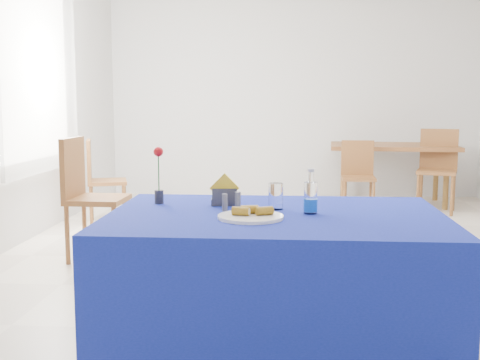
{
  "coord_description": "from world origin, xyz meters",
  "views": [
    {
      "loc": [
        -0.08,
        -4.8,
        1.29
      ],
      "look_at": [
        -0.3,
        -1.97,
        0.92
      ],
      "focal_mm": 45.0,
      "sensor_mm": 36.0,
      "label": 1
    }
  ],
  "objects_px": {
    "oak_table": "(393,151)",
    "chair_bg_left": "(358,171)",
    "chair_win_a": "(87,189)",
    "chair_win_b": "(99,175)",
    "water_bottle": "(311,199)",
    "chair_bg_right": "(438,164)",
    "blue_table": "(275,290)",
    "plate": "(251,217)"
  },
  "relations": [
    {
      "from": "water_bottle",
      "to": "chair_bg_right",
      "type": "xyz_separation_m",
      "value": [
        1.66,
        4.35,
        -0.27
      ]
    },
    {
      "from": "chair_bg_left",
      "to": "chair_bg_right",
      "type": "relative_size",
      "value": 0.87
    },
    {
      "from": "oak_table",
      "to": "chair_win_a",
      "type": "height_order",
      "value": "chair_win_a"
    },
    {
      "from": "water_bottle",
      "to": "chair_bg_left",
      "type": "relative_size",
      "value": 0.26
    },
    {
      "from": "water_bottle",
      "to": "chair_bg_left",
      "type": "xyz_separation_m",
      "value": [
        0.71,
        4.17,
        -0.35
      ]
    },
    {
      "from": "blue_table",
      "to": "chair_win_a",
      "type": "distance_m",
      "value": 2.49
    },
    {
      "from": "blue_table",
      "to": "chair_bg_left",
      "type": "distance_m",
      "value": 4.27
    },
    {
      "from": "plate",
      "to": "blue_table",
      "type": "bearing_deg",
      "value": 49.95
    },
    {
      "from": "plate",
      "to": "chair_bg_right",
      "type": "height_order",
      "value": "chair_bg_right"
    },
    {
      "from": "water_bottle",
      "to": "chair_win_b",
      "type": "height_order",
      "value": "water_bottle"
    },
    {
      "from": "chair_win_a",
      "to": "chair_win_b",
      "type": "xyz_separation_m",
      "value": [
        -0.35,
        1.44,
        -0.06
      ]
    },
    {
      "from": "plate",
      "to": "chair_win_a",
      "type": "distance_m",
      "value": 2.52
    },
    {
      "from": "chair_bg_left",
      "to": "chair_win_a",
      "type": "height_order",
      "value": "chair_win_a"
    },
    {
      "from": "chair_win_b",
      "to": "water_bottle",
      "type": "bearing_deg",
      "value": -165.07
    },
    {
      "from": "blue_table",
      "to": "plate",
      "type": "bearing_deg",
      "value": -130.05
    },
    {
      "from": "chair_bg_right",
      "to": "chair_win_a",
      "type": "height_order",
      "value": "chair_win_a"
    },
    {
      "from": "chair_win_b",
      "to": "plate",
      "type": "bearing_deg",
      "value": -169.64
    },
    {
      "from": "water_bottle",
      "to": "oak_table",
      "type": "relative_size",
      "value": 0.13
    },
    {
      "from": "chair_win_a",
      "to": "chair_win_b",
      "type": "distance_m",
      "value": 1.49
    },
    {
      "from": "chair_bg_left",
      "to": "chair_bg_right",
      "type": "bearing_deg",
      "value": 12.27
    },
    {
      "from": "chair_win_a",
      "to": "chair_bg_right",
      "type": "bearing_deg",
      "value": -53.01
    },
    {
      "from": "plate",
      "to": "chair_win_b",
      "type": "bearing_deg",
      "value": 117.53
    },
    {
      "from": "chair_bg_left",
      "to": "chair_bg_right",
      "type": "xyz_separation_m",
      "value": [
        0.95,
        0.18,
        0.07
      ]
    },
    {
      "from": "oak_table",
      "to": "chair_win_b",
      "type": "height_order",
      "value": "chair_win_b"
    },
    {
      "from": "water_bottle",
      "to": "plate",
      "type": "bearing_deg",
      "value": -152.16
    },
    {
      "from": "oak_table",
      "to": "chair_bg_right",
      "type": "relative_size",
      "value": 1.66
    },
    {
      "from": "plate",
      "to": "chair_bg_right",
      "type": "distance_m",
      "value": 4.9
    },
    {
      "from": "water_bottle",
      "to": "chair_bg_left",
      "type": "bearing_deg",
      "value": 80.31
    },
    {
      "from": "water_bottle",
      "to": "chair_bg_left",
      "type": "distance_m",
      "value": 4.24
    },
    {
      "from": "water_bottle",
      "to": "chair_win_a",
      "type": "xyz_separation_m",
      "value": [
        -1.74,
        1.9,
        -0.25
      ]
    },
    {
      "from": "plate",
      "to": "chair_win_b",
      "type": "height_order",
      "value": "chair_win_b"
    },
    {
      "from": "chair_bg_right",
      "to": "plate",
      "type": "bearing_deg",
      "value": -95.81
    },
    {
      "from": "oak_table",
      "to": "chair_win_a",
      "type": "xyz_separation_m",
      "value": [
        -2.96,
        -2.94,
        -0.1
      ]
    },
    {
      "from": "water_bottle",
      "to": "oak_table",
      "type": "xyz_separation_m",
      "value": [
        1.22,
        4.83,
        -0.15
      ]
    },
    {
      "from": "plate",
      "to": "chair_bg_left",
      "type": "xyz_separation_m",
      "value": [
        0.99,
        4.32,
        -0.28
      ]
    },
    {
      "from": "chair_win_b",
      "to": "chair_win_a",
      "type": "bearing_deg",
      "value": 176.57
    },
    {
      "from": "oak_table",
      "to": "chair_bg_right",
      "type": "bearing_deg",
      "value": -47.35
    },
    {
      "from": "oak_table",
      "to": "chair_bg_left",
      "type": "height_order",
      "value": "chair_bg_left"
    },
    {
      "from": "chair_bg_left",
      "to": "chair_win_a",
      "type": "xyz_separation_m",
      "value": [
        -2.45,
        -2.27,
        0.09
      ]
    },
    {
      "from": "blue_table",
      "to": "chair_bg_left",
      "type": "bearing_deg",
      "value": 78.16
    },
    {
      "from": "chair_win_b",
      "to": "chair_bg_left",
      "type": "bearing_deg",
      "value": -90.75
    },
    {
      "from": "oak_table",
      "to": "water_bottle",
      "type": "bearing_deg",
      "value": -104.13
    }
  ]
}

